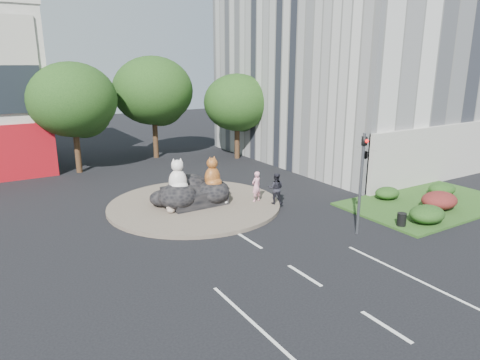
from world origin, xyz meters
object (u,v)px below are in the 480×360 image
Objects in this scene: cat_tabby at (212,172)px; litter_bin at (402,219)px; pedestrian_dark at (276,188)px; kitten_calico at (170,205)px; pedestrian_pink at (256,186)px; cat_white at (178,175)px; kitten_white at (224,197)px.

cat_tabby is 10.56m from litter_bin.
litter_bin is (3.50, -6.04, -0.66)m from pedestrian_dark.
kitten_calico is 0.47× the size of pedestrian_dark.
cat_tabby reaches higher than kitten_calico.
pedestrian_pink is at bearing -13.76° from pedestrian_dark.
pedestrian_dark is 2.75× the size of litter_bin.
kitten_calico is 0.47× the size of pedestrian_pink.
cat_white is at bearing -29.46° from pedestrian_pink.
cat_white is 3.00m from kitten_white.
kitten_white is at bearing -72.02° from cat_tabby.
cat_white is at bearing 155.71° from kitten_white.
cat_white is 5.68m from pedestrian_dark.
cat_tabby reaches higher than litter_bin.
cat_tabby is 3.17m from kitten_calico.
cat_white is at bearing 154.31° from cat_tabby.
kitten_calico is 6.12m from pedestrian_dark.
kitten_calico is 5.21m from pedestrian_pink.
cat_tabby is 2.81× the size of litter_bin.
pedestrian_pink is 8.21m from litter_bin.
cat_tabby is 2.14× the size of kitten_white.
pedestrian_dark is at bearing 120.10° from litter_bin.
cat_tabby is at bearing -38.47° from pedestrian_pink.
kitten_calico is 3.27m from kitten_white.
kitten_white is at bearing 9.28° from pedestrian_dark.
cat_white reaches higher than pedestrian_dark.
kitten_white is (3.26, -0.20, 0.01)m from kitten_calico.
pedestrian_dark is (5.09, -2.33, -0.96)m from cat_white.
cat_tabby is at bearing 128.65° from litter_bin.
pedestrian_pink is 2.71× the size of litter_bin.
kitten_calico is 1.28× the size of litter_bin.
kitten_calico is at bearing 140.17° from litter_bin.
cat_white is 2.29× the size of kitten_calico.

